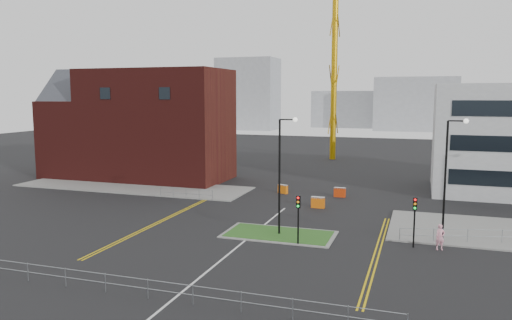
{
  "coord_description": "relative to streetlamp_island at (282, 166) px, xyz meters",
  "views": [
    {
      "loc": [
        12.29,
        -28.4,
        10.88
      ],
      "look_at": [
        -1.88,
        13.91,
        5.0
      ],
      "focal_mm": 35.0,
      "sensor_mm": 36.0,
      "label": 1
    }
  ],
  "objects": [
    {
      "name": "yellow_left_a",
      "position": [
        -11.22,
        2.0,
        -5.41
      ],
      "size": [
        0.12,
        24.0,
        0.01
      ],
      "primitive_type": "cube",
      "color": "gold",
      "rests_on": "ground"
    },
    {
      "name": "skyline_d",
      "position": [
        -10.22,
        132.0,
        0.59
      ],
      "size": [
        30.0,
        12.0,
        12.0
      ],
      "primitive_type": "cube",
      "color": "gray",
      "rests_on": "ground"
    },
    {
      "name": "pedestrian",
      "position": [
        11.56,
        0.01,
        -4.5
      ],
      "size": [
        0.78,
        0.65,
        1.84
      ],
      "primitive_type": "imported",
      "rotation": [
        0.0,
        0.0,
        0.36
      ],
      "color": "#F7A0B5",
      "rests_on": "ground"
    },
    {
      "name": "skyline_a",
      "position": [
        -42.22,
        112.0,
        5.59
      ],
      "size": [
        18.0,
        12.0,
        22.0
      ],
      "primitive_type": "cube",
      "color": "gray",
      "rests_on": "ground"
    },
    {
      "name": "skyline_b",
      "position": [
        7.78,
        122.0,
        2.59
      ],
      "size": [
        24.0,
        12.0,
        16.0
      ],
      "primitive_type": "cube",
      "color": "gray",
      "rests_on": "ground"
    },
    {
      "name": "island_kerb",
      "position": [
        -0.22,
        0.0,
        -5.37
      ],
      "size": [
        8.6,
        4.6,
        0.08
      ],
      "primitive_type": "cube",
      "color": "slate",
      "rests_on": "ground"
    },
    {
      "name": "brick_building",
      "position": [
        -25.19,
        20.0,
        1.44
      ],
      "size": [
        24.2,
        10.07,
        14.24
      ],
      "color": "#4B1512",
      "rests_on": "ground"
    },
    {
      "name": "barrier_right",
      "position": [
        1.96,
        16.0,
        -4.85
      ],
      "size": [
        1.24,
        0.46,
        1.03
      ],
      "color": "red",
      "rests_on": "ground"
    },
    {
      "name": "barrier_mid",
      "position": [
        0.78,
        10.18,
        -4.82
      ],
      "size": [
        1.29,
        0.43,
        1.08
      ],
      "color": "#DF5F0C",
      "rests_on": "ground"
    },
    {
      "name": "yellow_right_b",
      "position": [
        7.58,
        -2.0,
        -5.41
      ],
      "size": [
        0.12,
        20.0,
        0.01
      ],
      "primitive_type": "cube",
      "color": "gold",
      "rests_on": "ground"
    },
    {
      "name": "yellow_left_b",
      "position": [
        -10.92,
        2.0,
        -5.41
      ],
      "size": [
        0.12,
        24.0,
        0.01
      ],
      "primitive_type": "cube",
      "color": "gold",
      "rests_on": "ground"
    },
    {
      "name": "railing_front",
      "position": [
        -2.22,
        -14.0,
        -4.63
      ],
      "size": [
        24.05,
        0.05,
        1.1
      ],
      "color": "gray",
      "rests_on": "ground"
    },
    {
      "name": "grass_island",
      "position": [
        -0.22,
        0.0,
        -5.35
      ],
      "size": [
        8.0,
        4.0,
        0.12
      ],
      "primitive_type": "cube",
      "color": "#28531B",
      "rests_on": "ground"
    },
    {
      "name": "railing_left",
      "position": [
        -13.22,
        10.0,
        -4.67
      ],
      "size": [
        6.05,
        0.05,
        1.1
      ],
      "color": "gray",
      "rests_on": "ground"
    },
    {
      "name": "yellow_right_a",
      "position": [
        7.28,
        -2.0,
        -5.41
      ],
      "size": [
        0.12,
        20.0,
        0.01
      ],
      "primitive_type": "cube",
      "color": "gold",
      "rests_on": "ground"
    },
    {
      "name": "traffic_light_island",
      "position": [
        1.78,
        -2.02,
        -2.85
      ],
      "size": [
        0.28,
        0.33,
        3.65
      ],
      "color": "black",
      "rests_on": "ground"
    },
    {
      "name": "ground",
      "position": [
        -2.22,
        -8.0,
        -5.41
      ],
      "size": [
        200.0,
        200.0,
        0.0
      ],
      "primitive_type": "plane",
      "color": "black",
      "rests_on": "ground"
    },
    {
      "name": "streetlamp_island",
      "position": [
        0.0,
        0.0,
        0.0
      ],
      "size": [
        1.46,
        0.36,
        9.18
      ],
      "color": "black",
      "rests_on": "ground"
    },
    {
      "name": "barrier_left",
      "position": [
        -4.35,
        16.0,
        -4.88
      ],
      "size": [
        1.22,
        0.8,
        0.97
      ],
      "color": "orange",
      "rests_on": "ground"
    },
    {
      "name": "streetlamp_right_near",
      "position": [
        12.0,
        2.0,
        0.0
      ],
      "size": [
        1.46,
        0.36,
        9.18
      ],
      "color": "black",
      "rests_on": "ground"
    },
    {
      "name": "traffic_light_right",
      "position": [
        9.78,
        -0.02,
        -2.85
      ],
      "size": [
        0.28,
        0.33,
        3.65
      ],
      "color": "black",
      "rests_on": "ground"
    },
    {
      "name": "centre_line",
      "position": [
        -2.22,
        -6.0,
        -5.41
      ],
      "size": [
        0.15,
        30.0,
        0.01
      ],
      "primitive_type": "cube",
      "color": "silver",
      "rests_on": "ground"
    },
    {
      "name": "pavement_left",
      "position": [
        -22.22,
        14.0,
        -5.35
      ],
      "size": [
        28.0,
        8.0,
        0.12
      ],
      "primitive_type": "cube",
      "color": "slate",
      "rests_on": "ground"
    }
  ]
}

